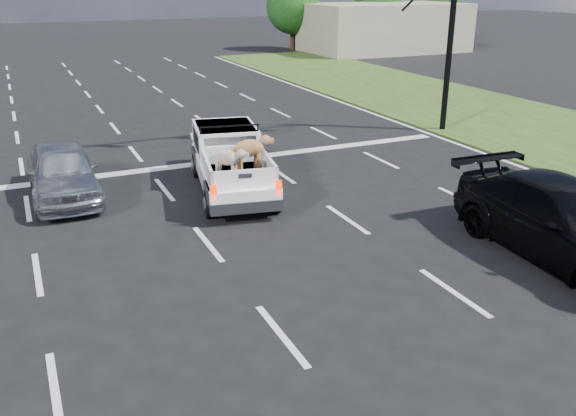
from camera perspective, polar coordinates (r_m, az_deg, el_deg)
name	(u,v)px	position (r m, az deg, el deg)	size (l,w,h in m)	color
ground	(373,312)	(10.88, 7.96, -9.65)	(160.00, 160.00, 0.00)	black
road_markings	(242,197)	(16.26, -4.31, 1.07)	(17.75, 60.00, 0.01)	silver
traffic_signal	(397,1)	(22.14, 10.17, 18.54)	(9.11, 0.31, 7.00)	black
building_right	(384,28)	(50.03, 8.98, 16.33)	(12.00, 7.00, 3.60)	tan
tree_far_d	(293,7)	(50.55, 0.45, 18.30)	(4.20, 4.20, 5.40)	#332114
tree_far_e	(379,5)	(54.39, 8.53, 18.27)	(4.20, 4.20, 5.40)	#332114
tree_far_f	(437,4)	(57.83, 13.81, 18.06)	(4.20, 4.20, 5.40)	#332114
pickup_truck	(231,160)	(16.55, -5.37, 4.46)	(2.61, 5.06, 1.81)	black
silver_sedan	(62,172)	(17.01, -20.37, 3.20)	(1.68, 4.18, 1.42)	#ACAEB3
black_coupe	(566,222)	(13.68, 24.59, -1.22)	(2.22, 5.45, 1.58)	black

